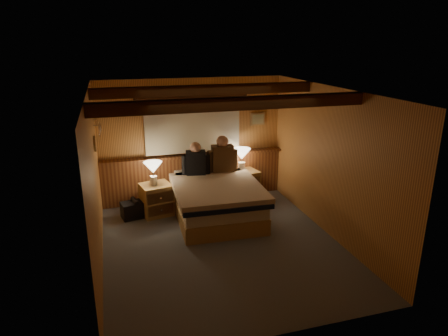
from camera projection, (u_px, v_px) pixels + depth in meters
name	position (u px, v px, depth m)	size (l,w,h in m)	color
floor	(222.00, 245.00, 6.27)	(4.20, 4.20, 0.00)	#4F535D
ceiling	(222.00, 91.00, 5.53)	(4.20, 4.20, 0.00)	#B68A44
wall_back	(192.00, 140.00, 7.82)	(3.60, 3.60, 0.00)	#DC9D4F
wall_left	(95.00, 185.00, 5.42)	(4.20, 4.20, 0.00)	#DC9D4F
wall_right	(330.00, 163.00, 6.38)	(4.20, 4.20, 0.00)	#DC9D4F
wall_front	(280.00, 237.00, 3.98)	(3.60, 3.60, 0.00)	#DC9D4F
wainscot	(194.00, 176.00, 7.98)	(3.60, 0.23, 0.94)	brown
curtain_window	(193.00, 125.00, 7.66)	(2.18, 0.09, 1.11)	#442711
ceiling_beams	(219.00, 96.00, 5.70)	(3.60, 1.65, 0.16)	#442711
coat_rail	(98.00, 127.00, 6.74)	(0.05, 0.55, 0.24)	silver
framed_print	(258.00, 119.00, 8.05)	(0.30, 0.04, 0.25)	tan
bed	(216.00, 200.00, 7.15)	(1.58, 1.98, 0.66)	#AA8248
nightstand_left	(156.00, 199.00, 7.30)	(0.61, 0.57, 0.58)	#AA8248
nightstand_right	(243.00, 185.00, 8.01)	(0.63, 0.59, 0.59)	#AA8248
lamp_left	(153.00, 169.00, 7.11)	(0.33, 0.33, 0.43)	white
lamp_right	(242.00, 155.00, 7.84)	(0.35, 0.35, 0.45)	white
person_left	(196.00, 161.00, 7.47)	(0.52, 0.27, 0.65)	black
person_right	(222.00, 157.00, 7.64)	(0.60, 0.27, 0.73)	#4D351E
duffel_bag	(135.00, 209.00, 7.22)	(0.54, 0.39, 0.35)	black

